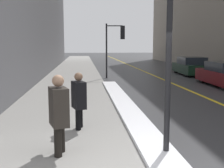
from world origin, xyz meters
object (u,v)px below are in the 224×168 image
Objects in this scene: lamp_post at (170,23)px; traffic_light_near at (116,39)px; parked_car_dark_green at (191,66)px; pedestrian_nearside at (79,98)px; pedestrian_with_shoulder_bag at (59,111)px.

traffic_light_near is at bearing 87.38° from lamp_post.
parked_car_dark_green is at bearing 20.82° from traffic_light_near.
lamp_post reaches higher than parked_car_dark_green.
parked_car_dark_green is at bearing 66.76° from lamp_post.
pedestrian_nearside is (-2.43, -11.80, -1.83)m from traffic_light_near.
pedestrian_nearside is at bearing 150.44° from parked_car_dark_green.
parked_car_dark_green is (6.62, 15.41, -2.05)m from lamp_post.
pedestrian_nearside is (-1.80, 2.04, -1.83)m from lamp_post.
parked_car_dark_green is (5.98, 1.57, -2.04)m from traffic_light_near.
pedestrian_with_shoulder_bag is 1.81m from pedestrian_nearside.
pedestrian_with_shoulder_bag is 1.08× the size of pedestrian_nearside.
lamp_post is at bearing -86.48° from traffic_light_near.
traffic_light_near is 2.41× the size of pedestrian_nearside.
pedestrian_nearside is (0.38, 1.76, -0.07)m from pedestrian_with_shoulder_bag.
traffic_light_near reaches higher than pedestrian_with_shoulder_bag.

